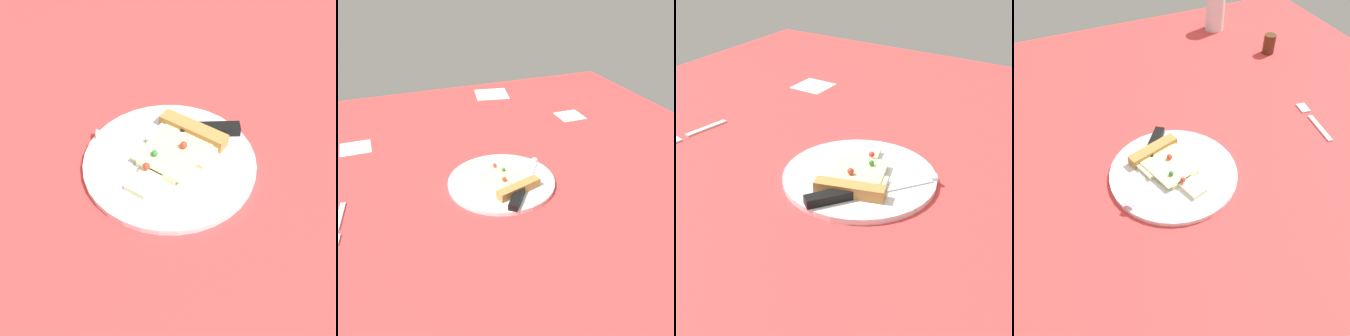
# 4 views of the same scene
# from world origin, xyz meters

# --- Properties ---
(ground_plane) EXTENTS (1.55, 1.55, 0.03)m
(ground_plane) POSITION_xyz_m (-0.00, -0.00, -0.01)
(ground_plane) COLOR #D13838
(ground_plane) RESTS_ON ground
(plate) EXTENTS (0.28, 0.28, 0.01)m
(plate) POSITION_xyz_m (-0.01, -0.02, 0.01)
(plate) COLOR silver
(plate) RESTS_ON ground_plane
(pizza_slice) EXTENTS (0.19, 0.14, 0.03)m
(pizza_slice) POSITION_xyz_m (-0.04, -0.02, 0.02)
(pizza_slice) COLOR beige
(pizza_slice) RESTS_ON plate
(knife) EXTENTS (0.20, 0.16, 0.02)m
(knife) POSITION_xyz_m (-0.07, -0.05, 0.02)
(knife) COLOR silver
(knife) RESTS_ON plate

